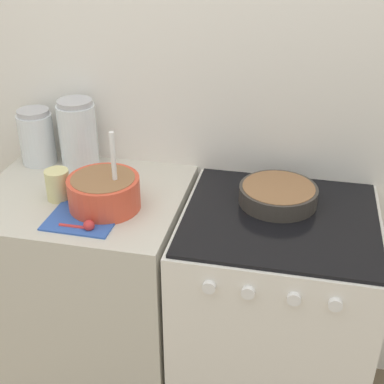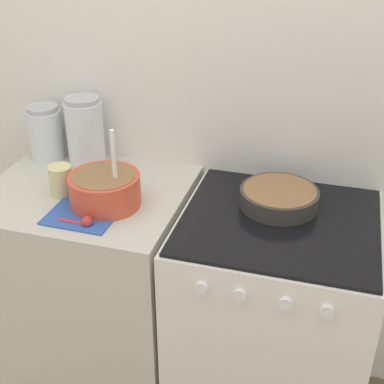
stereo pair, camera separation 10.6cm
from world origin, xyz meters
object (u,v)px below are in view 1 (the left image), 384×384
object	(u,v)px
storage_jar_middle	(79,139)
tin_can	(58,185)
baking_pan	(278,194)
stove	(271,321)
storage_jar_left	(37,140)
mixing_bowl	(104,191)

from	to	relation	value
storage_jar_middle	tin_can	size ratio (longest dim) A/B	2.49
baking_pan	storage_jar_middle	xyz separation A→B (m)	(-0.77, 0.12, 0.08)
stove	tin_can	world-z (taller)	tin_can
storage_jar_left	mixing_bowl	bearing A→B (deg)	-36.59
mixing_bowl	storage_jar_left	world-z (taller)	mixing_bowl
storage_jar_middle	tin_can	distance (m)	0.26
stove	storage_jar_left	size ratio (longest dim) A/B	4.22
stove	tin_can	bearing A→B (deg)	-176.63
mixing_bowl	tin_can	xyz separation A→B (m)	(-0.18, 0.02, -0.01)
storage_jar_middle	tin_can	world-z (taller)	storage_jar_middle
stove	storage_jar_left	bearing A→B (deg)	167.59
tin_can	stove	bearing A→B (deg)	3.37
stove	storage_jar_middle	bearing A→B (deg)	164.97
storage_jar_left	storage_jar_middle	bearing A→B (deg)	0.00
baking_pan	storage_jar_middle	distance (m)	0.78
stove	mixing_bowl	xyz separation A→B (m)	(-0.58, -0.07, 0.52)
storage_jar_left	tin_can	distance (m)	0.33
baking_pan	tin_can	distance (m)	0.75
stove	storage_jar_middle	xyz separation A→B (m)	(-0.78, 0.21, 0.57)
stove	baking_pan	distance (m)	0.50
tin_can	baking_pan	bearing A→B (deg)	10.03
storage_jar_left	storage_jar_middle	world-z (taller)	storage_jar_middle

